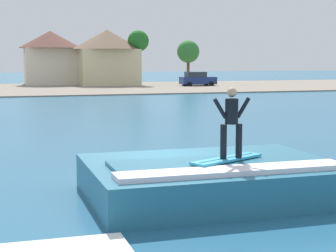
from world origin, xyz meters
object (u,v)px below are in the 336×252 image
Objects in this scene: surfer at (232,119)px; tree_tall_bare at (188,52)px; house_small_cottage at (51,54)px; house_gabled_white at (107,55)px; car_far_shore at (197,79)px; tree_short_bushy at (138,42)px; surfboard at (227,159)px; wave_crest at (211,179)px.

tree_tall_bare is (19.87, 60.31, 2.33)m from surfer.
house_small_cottage is 1.37× the size of tree_tall_bare.
tree_tall_bare is (11.40, 1.02, 0.37)m from house_gabled_white.
car_far_shore is 19.60m from house_small_cottage.
tree_short_bushy is at bearing -26.58° from house_small_cottage.
tree_short_bushy is (10.50, -5.25, 1.50)m from house_small_cottage.
surfboard is 58.63m from tree_short_bushy.
surfboard is at bearing 134.94° from surfer.
wave_crest is 56.42m from car_far_shore.
car_far_shore is at bearing -27.38° from house_small_cottage.
surfboard is 0.24× the size of house_gabled_white.
tree_short_bushy is (3.62, -2.03, 1.53)m from house_gabled_white.
wave_crest is 59.52m from house_gabled_white.
surfboard is at bearing -62.58° from wave_crest.
house_gabled_white is (8.78, 58.77, 3.54)m from wave_crest.
tree_tall_bare is (19.94, 60.23, 3.34)m from surfboard.
car_far_shore is at bearing 70.70° from surfer.
surfboard is 63.54m from tree_tall_bare.
wave_crest is 1.39× the size of car_far_shore.
surfer is at bearing -91.45° from house_small_cottage.
house_small_cottage reaches higher than tree_short_bushy.
house_gabled_white reaches higher than tree_tall_bare.
house_gabled_white reaches higher than car_far_shore.
wave_crest is at bearing 117.42° from surfboard.
house_gabled_white is at bearing 81.79° from surfboard.
house_gabled_white is (8.47, 59.29, 1.96)m from surfer.
house_small_cottage is at bearing 88.47° from surfboard.
surfer is 62.56m from house_small_cottage.
car_far_shore is at bearing -99.30° from tree_tall_bare.
house_small_cottage reaches higher than surfboard.
tree_short_bushy is at bearing 78.08° from surfer.
house_gabled_white reaches higher than tree_short_bushy.
surfer is 58.62m from tree_short_bushy.
tree_short_bushy reaches higher than surfer.
surfer is at bearing -45.06° from surfboard.
tree_tall_bare is at bearing 80.70° from car_far_shore.
wave_crest is 62.12m from house_small_cottage.
tree_short_bushy is at bearing 151.38° from car_far_shore.
surfer reaches higher than car_far_shore.
wave_crest is 3.56× the size of surfer.
wave_crest is 0.68× the size of house_gabled_white.
surfer is 0.19× the size of house_gabled_white.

